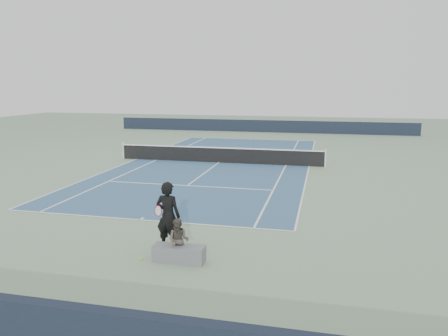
% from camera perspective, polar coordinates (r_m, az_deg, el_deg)
% --- Properties ---
extents(ground, '(80.00, 80.00, 0.00)m').
position_cam_1_polar(ground, '(26.98, -0.65, 0.70)').
color(ground, gray).
extents(court_surface, '(10.97, 23.77, 0.01)m').
position_cam_1_polar(court_surface, '(26.97, -0.65, 0.72)').
color(court_surface, '#335679').
rests_on(court_surface, ground).
extents(tennis_net, '(12.90, 0.10, 1.07)m').
position_cam_1_polar(tennis_net, '(26.89, -0.65, 1.76)').
color(tennis_net, silver).
rests_on(tennis_net, ground).
extents(windscreen_far, '(30.00, 0.25, 1.20)m').
position_cam_1_polar(windscreen_far, '(44.32, 4.88, 5.48)').
color(windscreen_far, black).
rests_on(windscreen_far, ground).
extents(tennis_player, '(0.86, 0.63, 2.06)m').
position_cam_1_polar(tennis_player, '(12.83, -7.32, -6.24)').
color(tennis_player, black).
rests_on(tennis_player, ground).
extents(tennis_ball, '(0.07, 0.07, 0.07)m').
position_cam_1_polar(tennis_ball, '(12.58, -10.80, -11.53)').
color(tennis_ball, '#CFDE2D').
rests_on(tennis_ball, ground).
extents(spectator_bench, '(1.45, 0.56, 1.22)m').
position_cam_1_polar(spectator_bench, '(12.15, -5.92, -10.20)').
color(spectator_bench, slate).
rests_on(spectator_bench, ground).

